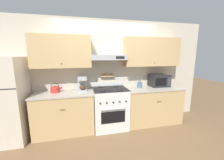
# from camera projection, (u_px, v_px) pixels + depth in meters

# --- Properties ---
(ground_plane) EXTENTS (16.00, 16.00, 0.00)m
(ground_plane) POSITION_uv_depth(u_px,v_px,m) (113.00, 133.00, 3.04)
(ground_plane) COLOR brown
(wall_back) EXTENTS (5.20, 0.46, 2.55)m
(wall_back) POSITION_uv_depth(u_px,v_px,m) (109.00, 65.00, 3.37)
(wall_back) COLOR beige
(wall_back) RESTS_ON ground_plane
(counter_left) EXTENTS (1.27, 0.66, 0.91)m
(counter_left) POSITION_uv_depth(u_px,v_px,m) (65.00, 112.00, 3.05)
(counter_left) COLOR tan
(counter_left) RESTS_ON ground_plane
(counter_right) EXTENTS (1.42, 0.66, 0.91)m
(counter_right) POSITION_uv_depth(u_px,v_px,m) (152.00, 105.00, 3.52)
(counter_right) COLOR tan
(counter_right) RESTS_ON ground_plane
(stove_range) EXTENTS (0.78, 0.69, 1.03)m
(stove_range) POSITION_uv_depth(u_px,v_px,m) (110.00, 108.00, 3.25)
(stove_range) COLOR white
(stove_range) RESTS_ON ground_plane
(refrigerator) EXTENTS (0.78, 0.76, 1.68)m
(refrigerator) POSITION_uv_depth(u_px,v_px,m) (4.00, 100.00, 2.67)
(refrigerator) COLOR beige
(refrigerator) RESTS_ON ground_plane
(tea_kettle) EXTENTS (0.25, 0.20, 0.21)m
(tea_kettle) POSITION_uv_depth(u_px,v_px,m) (55.00, 89.00, 3.00)
(tea_kettle) COLOR red
(tea_kettle) RESTS_ON counter_left
(coffee_maker) EXTENTS (0.20, 0.25, 0.32)m
(coffee_maker) POSITION_uv_depth(u_px,v_px,m) (82.00, 84.00, 3.14)
(coffee_maker) COLOR #ADAFB5
(coffee_maker) RESTS_ON counter_left
(microwave) EXTENTS (0.48, 0.36, 0.30)m
(microwave) POSITION_uv_depth(u_px,v_px,m) (159.00, 80.00, 3.57)
(microwave) COLOR #232326
(microwave) RESTS_ON counter_right
(utensil_crock) EXTENTS (0.12, 0.12, 0.28)m
(utensil_crock) POSITION_uv_depth(u_px,v_px,m) (140.00, 85.00, 3.44)
(utensil_crock) COLOR slate
(utensil_crock) RESTS_ON counter_right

